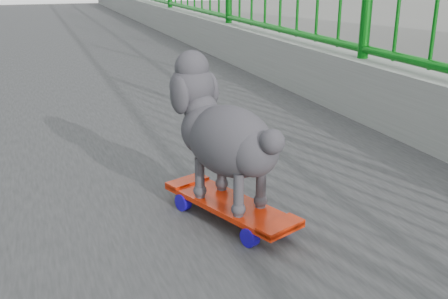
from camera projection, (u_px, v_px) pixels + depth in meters
skateboard at (230, 206)px, 1.63m from camera, size 0.31×0.51×0.07m
poodle at (224, 133)px, 1.57m from camera, size 0.30×0.46×0.41m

